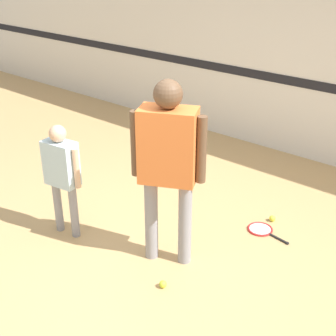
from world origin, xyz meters
TOP-DOWN VIEW (x-y plane):
  - ground_plane at (0.00, 0.00)m, footprint 16.00×16.00m
  - wall_back at (0.00, 3.20)m, footprint 16.00×0.07m
  - person_instructor at (0.10, 0.23)m, footprint 0.59×0.45m
  - person_student_left at (-0.96, -0.09)m, footprint 0.44×0.23m
  - racket_spare_on_floor at (0.55, 1.20)m, footprint 0.50×0.30m
  - tennis_ball_near_instructor at (0.33, -0.11)m, footprint 0.07×0.07m
  - tennis_ball_by_spare_racket at (0.54, 1.44)m, footprint 0.07×0.07m

SIDE VIEW (x-z plane):
  - ground_plane at x=0.00m, z-range 0.00..0.00m
  - racket_spare_on_floor at x=0.55m, z-range -0.01..0.03m
  - tennis_ball_near_instructor at x=0.33m, z-range 0.00..0.07m
  - tennis_ball_by_spare_racket at x=0.54m, z-range 0.00..0.07m
  - person_student_left at x=-0.96m, z-range 0.14..1.31m
  - person_instructor at x=0.10m, z-range 0.20..1.92m
  - wall_back at x=0.00m, z-range 0.00..3.20m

